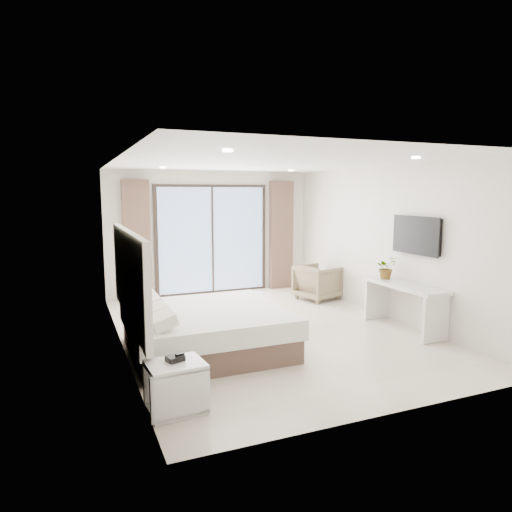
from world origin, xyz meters
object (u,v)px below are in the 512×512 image
object	(u,v)px
bed	(205,330)
nightstand	(176,387)
console_desk	(404,296)
armchair	(318,281)

from	to	relation	value
bed	nightstand	bearing A→B (deg)	-115.89
console_desk	bed	bearing A→B (deg)	175.57
bed	console_desk	distance (m)	3.29
armchair	console_desk	bearing A→B (deg)	168.02
bed	nightstand	size ratio (longest dim) A/B	3.58
console_desk	armchair	distance (m)	2.44
console_desk	armchair	bearing A→B (deg)	94.47
nightstand	armchair	world-z (taller)	armchair
bed	console_desk	world-z (taller)	console_desk
bed	armchair	distance (m)	3.78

